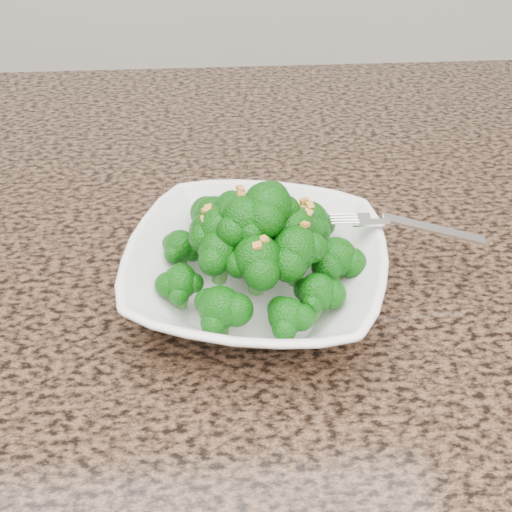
{
  "coord_description": "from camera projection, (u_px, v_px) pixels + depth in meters",
  "views": [
    {
      "loc": [
        0.13,
        -0.23,
        1.32
      ],
      "look_at": [
        0.16,
        0.24,
        0.95
      ],
      "focal_mm": 45.0,
      "sensor_mm": 36.0,
      "label": 1
    }
  ],
  "objects": [
    {
      "name": "garlic_topping",
      "position": [
        256.0,
        173.0,
        0.54
      ],
      "size": [
        0.13,
        0.13,
        0.01
      ],
      "primitive_type": null,
      "color": "gold",
      "rests_on": "broccoli_pile"
    },
    {
      "name": "cabinet",
      "position": [
        149.0,
        505.0,
        0.96
      ],
      "size": [
        1.55,
        0.95,
        0.87
      ],
      "primitive_type": "cube",
      "color": "#332115",
      "rests_on": "ground"
    },
    {
      "name": "fork",
      "position": [
        383.0,
        223.0,
        0.61
      ],
      "size": [
        0.17,
        0.05,
        0.01
      ],
      "primitive_type": null,
      "rotation": [
        0.0,
        0.0,
        -0.16
      ],
      "color": "silver",
      "rests_on": "bowl"
    },
    {
      "name": "bowl",
      "position": [
        256.0,
        273.0,
        0.61
      ],
      "size": [
        0.29,
        0.29,
        0.06
      ],
      "primitive_type": "imported",
      "rotation": [
        0.0,
        0.0,
        -0.22
      ],
      "color": "white",
      "rests_on": "granite_counter"
    },
    {
      "name": "granite_counter",
      "position": [
        106.0,
        273.0,
        0.68
      ],
      "size": [
        1.64,
        1.04,
        0.03
      ],
      "primitive_type": "cube",
      "color": "brown",
      "rests_on": "cabinet"
    },
    {
      "name": "broccoli_pile",
      "position": [
        256.0,
        213.0,
        0.57
      ],
      "size": [
        0.21,
        0.21,
        0.08
      ],
      "primitive_type": null,
      "color": "#0C5B0A",
      "rests_on": "bowl"
    }
  ]
}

